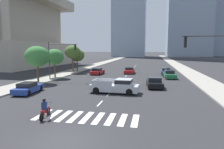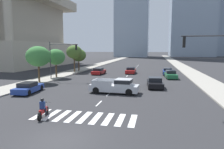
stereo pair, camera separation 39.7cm
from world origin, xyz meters
name	(u,v)px [view 1 (the left image)]	position (x,y,z in m)	size (l,w,h in m)	color
ground_plane	(64,141)	(0.00, 0.00, 0.00)	(800.00, 800.00, 0.00)	#28282B
sidewalk_east	(195,76)	(12.86, 30.00, 0.07)	(4.00, 260.00, 0.15)	gray
sidewalk_west	(67,73)	(-12.86, 30.00, 0.07)	(4.00, 260.00, 0.15)	gray
crosswalk_near	(87,117)	(0.00, 4.00, 0.00)	(7.65, 2.66, 0.01)	silver
lane_divider_center	(128,74)	(0.00, 32.00, 0.00)	(0.14, 50.00, 0.01)	silver
motorcycle_trailing	(45,110)	(-3.00, 3.33, 0.58)	(0.73, 2.08, 1.49)	black
pickup_truck	(117,86)	(0.78, 12.80, 0.81)	(5.71, 2.35, 1.67)	#B7BABF
sedan_red_0	(129,71)	(0.20, 32.52, 0.58)	(1.96, 4.46, 1.24)	maroon
sedan_green_1	(169,75)	(7.89, 26.82, 0.62)	(2.04, 4.75, 1.36)	#1E6038
sedan_blue_2	(166,71)	(7.63, 31.97, 0.61)	(1.87, 4.66, 1.31)	navy
sedan_black_3	(154,83)	(5.14, 17.24, 0.61)	(2.24, 4.38, 1.34)	black
sedan_red_4	(97,71)	(-6.06, 29.75, 0.59)	(2.05, 4.63, 1.29)	maroon
sedan_blue_5	(28,88)	(-9.30, 10.86, 0.58)	(2.17, 4.49, 1.25)	navy
traffic_signal_near	(224,56)	(10.16, 7.23, 4.50)	(5.24, 0.28, 6.32)	#333335
traffic_signal_far	(59,54)	(-9.90, 20.51, 4.34)	(5.07, 0.28, 6.09)	#333335
street_tree_nearest	(37,56)	(-12.06, 17.64, 3.98)	(3.60, 3.60, 5.38)	#4C3823
street_tree_second	(54,57)	(-12.06, 23.16, 3.70)	(3.26, 3.26, 4.95)	#4C3823
street_tree_third	(73,52)	(-12.06, 31.59, 4.47)	(3.36, 3.36, 5.77)	#4C3823
street_tree_fourth	(77,55)	(-12.06, 34.26, 3.70)	(3.37, 3.37, 5.00)	#4C3823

